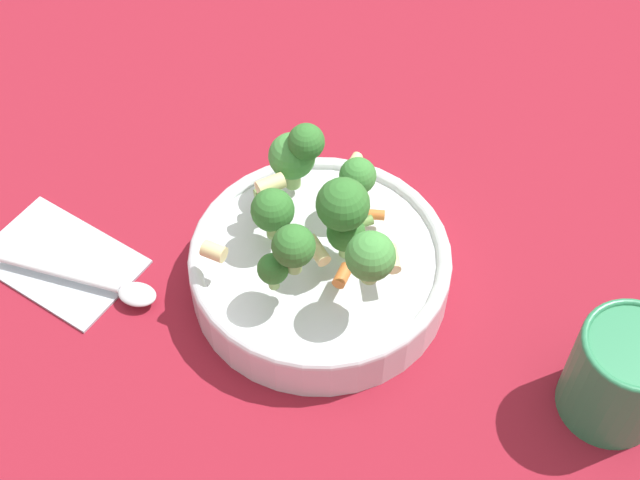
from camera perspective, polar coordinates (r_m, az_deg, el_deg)
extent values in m
plane|color=maroon|center=(0.83, 0.00, -2.82)|extent=(3.00, 3.00, 0.00)
cylinder|color=silver|center=(0.81, 0.00, -1.93)|extent=(0.24, 0.24, 0.04)
torus|color=silver|center=(0.79, 0.00, -1.00)|extent=(0.24, 0.24, 0.01)
cylinder|color=#8CB766|center=(0.78, 1.60, -0.79)|extent=(0.01, 0.01, 0.02)
sphere|color=#33722D|center=(0.76, 1.64, 0.22)|extent=(0.03, 0.03, 0.03)
cylinder|color=#8CB766|center=(0.80, 2.37, 3.03)|extent=(0.01, 0.01, 0.02)
sphere|color=#3D8438|center=(0.79, 2.43, 4.13)|extent=(0.03, 0.03, 0.03)
cylinder|color=#8CB766|center=(0.83, -1.76, 4.05)|extent=(0.02, 0.02, 0.02)
sphere|color=#479342|center=(0.81, -1.81, 5.40)|extent=(0.04, 0.04, 0.04)
cylinder|color=#8CB766|center=(0.80, -0.87, 5.33)|extent=(0.01, 0.01, 0.01)
sphere|color=#33722D|center=(0.79, -0.89, 6.31)|extent=(0.03, 0.03, 0.03)
cylinder|color=#8CB766|center=(0.75, 1.40, 0.75)|extent=(0.02, 0.02, 0.01)
sphere|color=#33722D|center=(0.73, 1.44, 2.05)|extent=(0.05, 0.05, 0.05)
cylinder|color=#8CB766|center=(0.75, -2.97, -2.66)|extent=(0.01, 0.01, 0.01)
sphere|color=#33722D|center=(0.74, -3.03, -1.85)|extent=(0.03, 0.03, 0.03)
cylinder|color=#8CB766|center=(0.73, 3.17, -2.16)|extent=(0.01, 0.01, 0.01)
sphere|color=#479342|center=(0.71, 3.26, -1.03)|extent=(0.04, 0.04, 0.04)
cylinder|color=#8CB766|center=(0.73, -1.66, -1.50)|extent=(0.01, 0.01, 0.02)
sphere|color=#33722D|center=(0.72, -1.70, -0.38)|extent=(0.04, 0.04, 0.04)
cylinder|color=#8CB766|center=(0.79, -2.98, 0.76)|extent=(0.01, 0.01, 0.02)
sphere|color=#33722D|center=(0.77, -3.05, 1.93)|extent=(0.04, 0.04, 0.04)
cylinder|color=#8CB766|center=(0.78, 1.34, 0.47)|extent=(0.01, 0.01, 0.01)
sphere|color=#3D8438|center=(0.77, 1.36, 1.19)|extent=(0.03, 0.03, 0.03)
cylinder|color=beige|center=(0.79, -3.19, 3.56)|extent=(0.03, 0.03, 0.01)
cylinder|color=#729E4C|center=(0.81, -3.45, 2.95)|extent=(0.02, 0.02, 0.01)
cylinder|color=orange|center=(0.76, 1.46, -2.29)|extent=(0.02, 0.02, 0.01)
cylinder|color=#729E4C|center=(0.77, 2.39, 1.03)|extent=(0.03, 0.02, 0.01)
cylinder|color=beige|center=(0.81, 2.06, 4.79)|extent=(0.02, 0.03, 0.01)
cylinder|color=beige|center=(0.76, -6.81, -0.73)|extent=(0.02, 0.02, 0.01)
cylinder|color=#729E4C|center=(0.79, -3.41, 2.78)|extent=(0.01, 0.03, 0.01)
cylinder|color=beige|center=(0.79, 2.80, 2.29)|extent=(0.01, 0.02, 0.01)
cylinder|color=#729E4C|center=(0.78, -2.79, 1.12)|extent=(0.01, 0.03, 0.01)
cylinder|color=orange|center=(0.80, 3.22, 1.66)|extent=(0.03, 0.01, 0.01)
cylinder|color=beige|center=(0.75, -0.02, -0.67)|extent=(0.03, 0.03, 0.01)
cylinder|color=beige|center=(0.75, 4.62, -1.17)|extent=(0.02, 0.03, 0.01)
cylinder|color=#2D7F51|center=(0.76, 18.68, -8.24)|extent=(0.08, 0.08, 0.09)
torus|color=#2D7F51|center=(0.72, 19.63, -6.35)|extent=(0.08, 0.08, 0.01)
cube|color=#B2BCC6|center=(0.88, -16.28, -1.24)|extent=(0.17, 0.15, 0.01)
cylinder|color=silver|center=(0.86, -16.32, -2.10)|extent=(0.12, 0.03, 0.01)
ellipsoid|color=silver|center=(0.83, -11.62, -3.43)|extent=(0.04, 0.03, 0.01)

